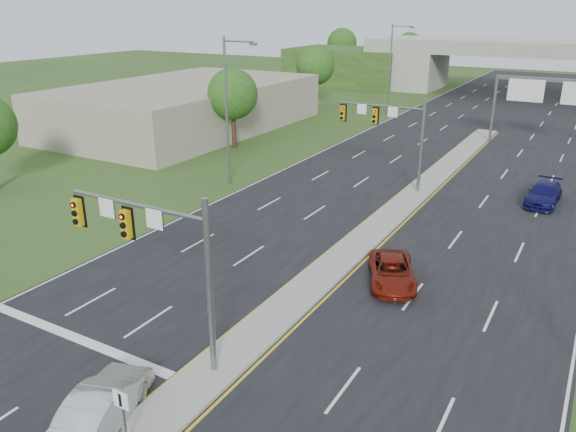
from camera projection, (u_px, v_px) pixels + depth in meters
The scene contains 19 objects.
ground at pixel (214, 372), 21.33m from camera, with size 240.00×240.00×0.00m, color #2B3F16.
road at pixel (452, 162), 49.75m from camera, with size 24.00×160.00×0.02m, color black.
median at pixel (409, 200), 39.97m from camera, with size 2.00×54.00×0.16m, color gray.
lane_markings at pixel (425, 179), 45.08m from camera, with size 23.72×160.00×0.01m.
signal_mast_near at pixel (158, 247), 20.65m from camera, with size 6.62×0.60×7.00m.
signal_mast_far at pixel (392, 127), 40.96m from camera, with size 6.62×0.60×7.00m.
keep_right_sign at pixel (123, 410), 17.12m from camera, with size 0.60×0.13×2.20m.
sign_gantry at pixel (556, 94), 52.86m from camera, with size 11.58×0.44×6.67m.
overpass at pixel (531, 72), 85.05m from camera, with size 80.00×14.00×8.10m.
lightpole_l_mid at pixel (229, 106), 41.60m from camera, with size 2.85×0.25×11.00m.
lightpole_l_far at pixel (392, 65), 70.03m from camera, with size 2.85×0.25×11.00m.
tree_l_near at pixel (233, 94), 53.17m from camera, with size 4.80×4.80×7.60m.
tree_l_mid at pixel (315, 65), 75.22m from camera, with size 5.20×5.20×8.12m.
tree_back_a at pixel (342, 43), 113.28m from camera, with size 6.00×6.00×8.85m.
tree_back_b at pixel (409, 48), 106.89m from camera, with size 5.60×5.60×8.32m.
commercial_building at pixel (186, 106), 62.82m from camera, with size 18.00×30.00×5.00m, color gray.
car_silver at pixel (103, 404), 18.49m from camera, with size 1.56×4.48×1.48m, color #AFB2B7.
car_far_a at pixel (392, 272), 27.90m from camera, with size 2.14×4.65×1.29m, color maroon.
car_far_b at pixel (544, 194), 39.17m from camera, with size 1.98×4.86×1.41m, color #0D0B46.
Camera 1 is at (11.31, -14.11, 13.09)m, focal length 35.00 mm.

